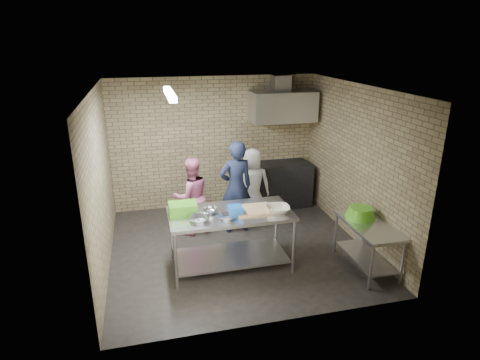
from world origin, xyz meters
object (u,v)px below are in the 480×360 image
object	(u,v)px
blue_tub	(235,210)
green_basin	(360,212)
side_counter	(367,246)
prep_table	(231,240)
man_navy	(236,187)
green_crate	(183,208)
woman_white	(252,185)
stove	(281,184)
woman_pink	(192,196)
bottle_red	(282,108)
bottle_green	(300,108)

from	to	relation	value
blue_tub	green_basin	xyz separation A→B (m)	(1.97, -0.18, -0.16)
side_counter	blue_tub	bearing A→B (deg)	167.69
prep_table	man_navy	bearing A→B (deg)	73.11
green_crate	woman_white	bearing A→B (deg)	45.34
side_counter	man_navy	size ratio (longest dim) A/B	0.70
stove	woman_pink	xyz separation A→B (m)	(-2.02, -0.91, 0.26)
stove	blue_tub	world-z (taller)	blue_tub
green_basin	woman_pink	world-z (taller)	woman_pink
green_basin	stove	bearing A→B (deg)	99.76
side_counter	woman_white	world-z (taller)	woman_white
bottle_red	woman_pink	xyz separation A→B (m)	(-2.07, -1.15, -1.32)
prep_table	bottle_red	bearing A→B (deg)	56.35
green_basin	bottle_red	world-z (taller)	bottle_red
woman_pink	woman_white	bearing A→B (deg)	-177.09
woman_pink	green_basin	bearing A→B (deg)	135.29
stove	green_basin	size ratio (longest dim) A/B	2.61
green_basin	man_navy	size ratio (longest dim) A/B	0.27
stove	man_navy	bearing A→B (deg)	-140.45
prep_table	bottle_green	size ratio (longest dim) A/B	12.37
side_counter	woman_pink	size ratio (longest dim) A/B	0.84
stove	green_basin	bearing A→B (deg)	-80.24
woman_white	stove	bearing A→B (deg)	-134.83
bottle_green	bottle_red	bearing A→B (deg)	180.00
woman_pink	side_counter	bearing A→B (deg)	131.58
blue_tub	green_basin	size ratio (longest dim) A/B	0.45
stove	bottle_green	world-z (taller)	bottle_green
prep_table	green_crate	size ratio (longest dim) A/B	4.50
stove	bottle_green	bearing A→B (deg)	28.07
bottle_red	bottle_green	size ratio (longest dim) A/B	1.20
side_counter	green_crate	xyz separation A→B (m)	(-2.74, 0.65, 0.64)
stove	bottle_green	distance (m)	1.65
green_crate	bottle_green	bearing A→B (deg)	40.51
woman_white	bottle_green	bearing A→B (deg)	-137.70
side_counter	green_crate	distance (m)	2.88
blue_tub	woman_pink	bearing A→B (deg)	108.85
stove	green_basin	distance (m)	2.57
woman_pink	bottle_red	bearing A→B (deg)	-162.59
green_crate	man_navy	bearing A→B (deg)	45.62
bottle_green	prep_table	bearing A→B (deg)	-129.64
green_basin	woman_pink	bearing A→B (deg)	146.97
prep_table	bottle_green	xyz separation A→B (m)	(2.04, 2.46, 1.55)
prep_table	stove	world-z (taller)	prep_table
blue_tub	bottle_red	size ratio (longest dim) A/B	1.15
stove	green_crate	world-z (taller)	green_crate
side_counter	bottle_green	world-z (taller)	bottle_green
side_counter	bottle_green	xyz separation A→B (m)	(0.00, 2.99, 1.64)
green_crate	blue_tub	distance (m)	0.78
bottle_red	woman_white	bearing A→B (deg)	-135.55
side_counter	bottle_red	distance (m)	3.44
green_crate	bottle_red	size ratio (longest dim) A/B	2.29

